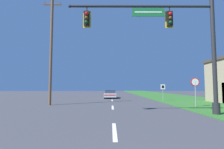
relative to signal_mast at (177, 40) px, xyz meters
name	(u,v)px	position (x,y,z in m)	size (l,w,h in m)	color
grass_verge_right	(171,97)	(6.40, 20.03, -4.72)	(10.00, 110.00, 0.04)	#2D6626
road_center_line	(112,100)	(-4.10, 12.03, -4.74)	(0.16, 34.80, 0.01)	silver
signal_mast	(177,40)	(0.00, 0.00, 0.00)	(9.53, 0.47, 7.77)	#232326
car_ahead	(110,94)	(-4.35, 16.93, -4.14)	(1.90, 4.53, 1.19)	black
stop_sign	(195,85)	(3.11, 4.28, -2.88)	(0.76, 0.07, 2.50)	gray
route_sign_post	(163,89)	(2.27, 10.98, -3.21)	(0.55, 0.06, 2.03)	gray
utility_pole_near	(51,47)	(-10.12, 6.01, 0.87)	(1.80, 0.26, 10.89)	brown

